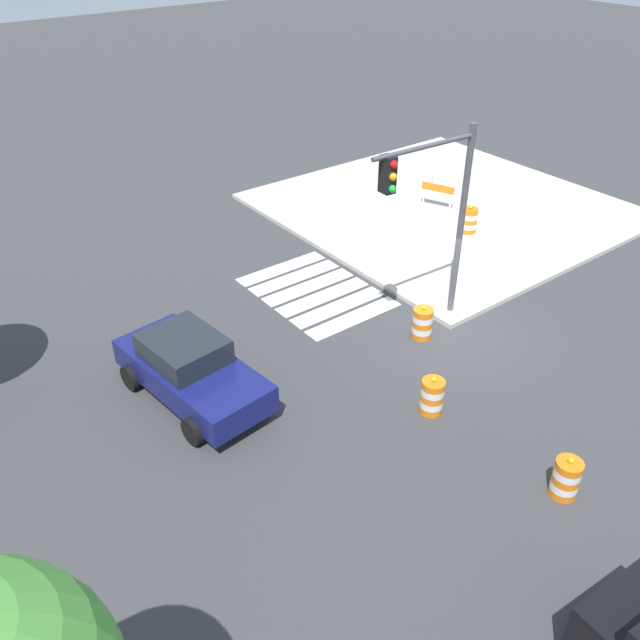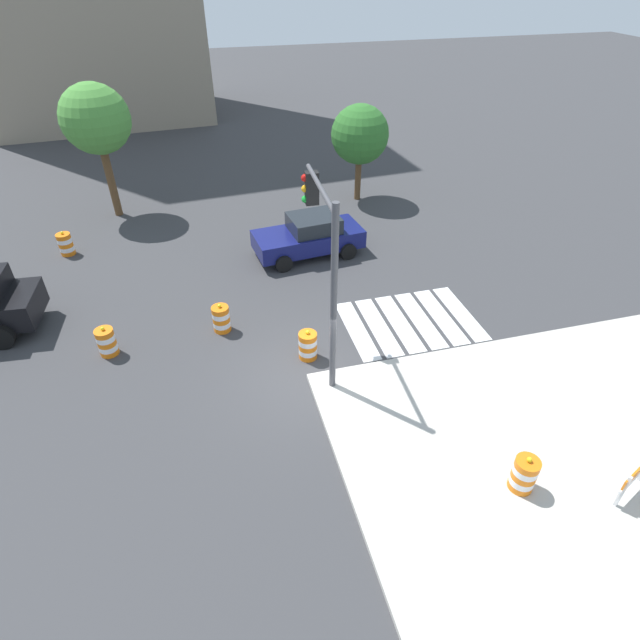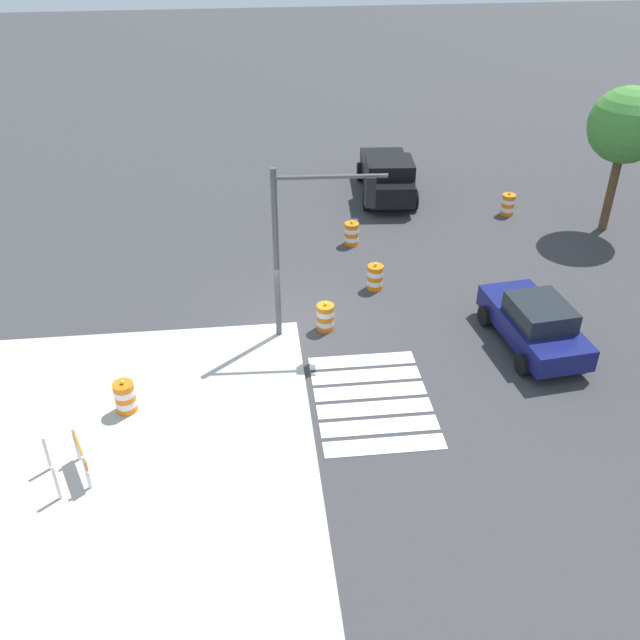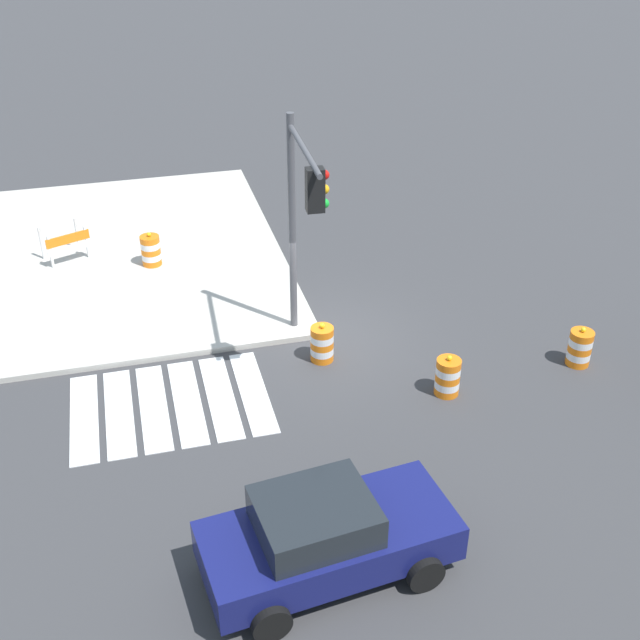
# 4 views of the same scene
# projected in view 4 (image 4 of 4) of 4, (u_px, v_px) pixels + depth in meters

# --- Properties ---
(ground_plane) EXTENTS (120.00, 120.00, 0.00)m
(ground_plane) POSITION_uv_depth(u_px,v_px,m) (323.00, 338.00, 20.15)
(ground_plane) COLOR #38383A
(sidewalk_corner) EXTENTS (12.00, 12.00, 0.15)m
(sidewalk_corner) POSITION_uv_depth(u_px,v_px,m) (77.00, 259.00, 23.77)
(sidewalk_corner) COLOR #BCB7AD
(sidewalk_corner) RESTS_ON ground
(crosswalk_stripes) EXTENTS (4.35, 3.20, 0.02)m
(crosswalk_stripes) POSITION_uv_depth(u_px,v_px,m) (171.00, 404.00, 17.79)
(crosswalk_stripes) COLOR silver
(crosswalk_stripes) RESTS_ON ground
(sports_car) EXTENTS (4.48, 2.50, 1.63)m
(sports_car) POSITION_uv_depth(u_px,v_px,m) (326.00, 536.00, 13.37)
(sports_car) COLOR navy
(sports_car) RESTS_ON ground
(traffic_barrel_near_corner) EXTENTS (0.56, 0.56, 1.02)m
(traffic_barrel_near_corner) POSITION_uv_depth(u_px,v_px,m) (322.00, 344.00, 19.11)
(traffic_barrel_near_corner) COLOR orange
(traffic_barrel_near_corner) RESTS_ON ground
(traffic_barrel_crosswalk_end) EXTENTS (0.56, 0.56, 1.02)m
(traffic_barrel_crosswalk_end) POSITION_uv_depth(u_px,v_px,m) (448.00, 377.00, 17.94)
(traffic_barrel_crosswalk_end) COLOR orange
(traffic_barrel_crosswalk_end) RESTS_ON ground
(traffic_barrel_median_near) EXTENTS (0.56, 0.56, 1.02)m
(traffic_barrel_median_near) POSITION_uv_depth(u_px,v_px,m) (580.00, 348.00, 18.95)
(traffic_barrel_median_near) COLOR orange
(traffic_barrel_median_near) RESTS_ON ground
(traffic_barrel_on_sidewalk) EXTENTS (0.56, 0.56, 1.02)m
(traffic_barrel_on_sidewalk) POSITION_uv_depth(u_px,v_px,m) (151.00, 250.00, 23.10)
(traffic_barrel_on_sidewalk) COLOR orange
(traffic_barrel_on_sidewalk) RESTS_ON sidewalk_corner
(construction_barricade) EXTENTS (1.44, 1.19, 1.00)m
(construction_barricade) POSITION_uv_depth(u_px,v_px,m) (67.00, 243.00, 23.26)
(construction_barricade) COLOR silver
(construction_barricade) RESTS_ON sidewalk_corner
(traffic_light_pole) EXTENTS (0.48, 3.29, 5.50)m
(traffic_light_pole) POSITION_uv_depth(u_px,v_px,m) (301.00, 206.00, 17.54)
(traffic_light_pole) COLOR #4C4C51
(traffic_light_pole) RESTS_ON sidewalk_corner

